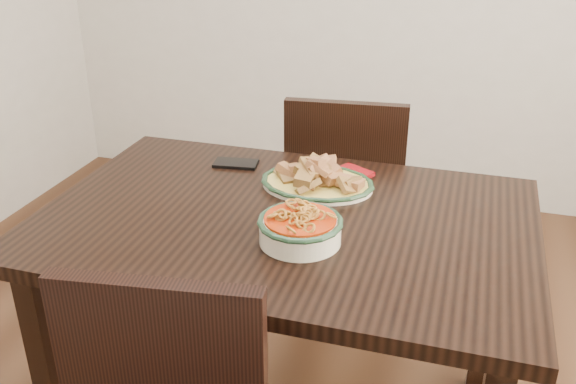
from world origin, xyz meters
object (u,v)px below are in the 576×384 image
(fish_plate, at_px, (317,173))
(smartphone, at_px, (236,163))
(chair_far, at_px, (346,194))
(dining_table, at_px, (286,245))
(noodle_bowl, at_px, (300,226))

(fish_plate, bearing_deg, smartphone, 163.41)
(chair_far, bearing_deg, dining_table, 82.12)
(dining_table, bearing_deg, smartphone, 131.54)
(dining_table, bearing_deg, noodle_bowl, -58.86)
(chair_far, height_order, smartphone, chair_far)
(dining_table, height_order, smartphone, smartphone)
(chair_far, bearing_deg, smartphone, 50.27)
(chair_far, xyz_separation_m, smartphone, (-0.27, -0.41, 0.26))
(chair_far, relative_size, smartphone, 6.56)
(smartphone, bearing_deg, dining_table, -56.26)
(noodle_bowl, distance_m, smartphone, 0.52)
(fish_plate, distance_m, noodle_bowl, 0.32)
(noodle_bowl, height_order, smartphone, noodle_bowl)
(noodle_bowl, bearing_deg, dining_table, 121.14)
(dining_table, xyz_separation_m, chair_far, (0.02, 0.69, -0.16))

